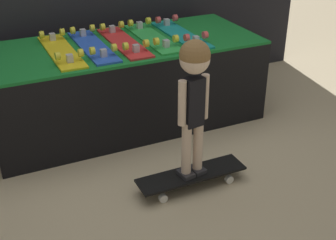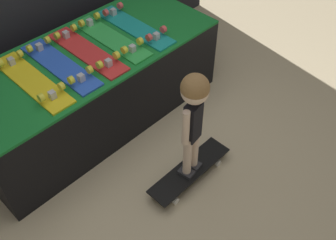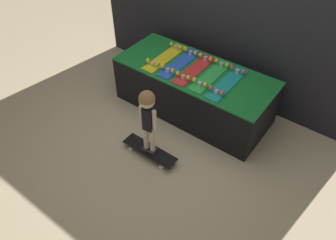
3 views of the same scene
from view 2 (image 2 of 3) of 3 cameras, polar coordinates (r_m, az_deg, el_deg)
ground_plane at (r=3.06m, az=-3.83°, el=-4.17°), size 16.00×16.00×0.00m
display_rack at (r=3.15m, az=-10.91°, el=4.95°), size 2.00×0.85×0.64m
skateboard_yellow_on_rack at (r=2.78m, az=-19.18°, el=5.52°), size 0.18×0.75×0.09m
skateboard_blue_on_rack at (r=2.86m, az=-15.42°, el=7.80°), size 0.18×0.75×0.09m
skateboard_red_on_rack at (r=2.94m, az=-11.70°, el=9.83°), size 0.18×0.75×0.09m
skateboard_green_on_rack at (r=3.05m, az=-8.34°, el=11.78°), size 0.18×0.75×0.09m
skateboard_teal_on_rack at (r=3.16m, az=-4.94°, el=13.43°), size 0.18×0.75×0.09m
skateboard_on_floor at (r=2.84m, az=3.16°, el=-7.38°), size 0.69×0.18×0.09m
child at (r=2.37m, az=3.75°, el=1.59°), size 0.20×0.17×0.86m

